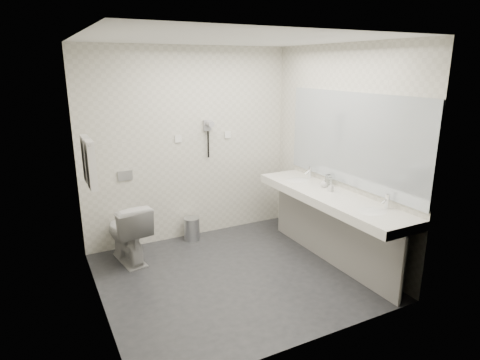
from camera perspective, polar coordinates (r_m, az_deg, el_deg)
floor at (r=4.68m, az=-0.81°, el=-13.15°), size 2.80×2.80×0.00m
ceiling at (r=4.11m, az=-0.95°, el=19.05°), size 2.80×2.80×0.00m
wall_back at (r=5.39m, az=-7.07°, el=4.79°), size 2.80×0.00×2.80m
wall_front at (r=3.16m, az=9.72°, el=-3.17°), size 2.80×0.00×2.80m
wall_left at (r=3.83m, az=-19.95°, el=-0.55°), size 0.00×2.60×2.60m
wall_right at (r=4.99m, az=13.69°, el=3.58°), size 0.00×2.60×2.60m
vanity_counter at (r=4.79m, az=12.40°, el=-2.44°), size 0.55×2.20×0.10m
vanity_panel at (r=4.95m, az=12.33°, el=-7.07°), size 0.03×2.15×0.75m
vanity_post_near at (r=4.30m, az=21.61°, el=-11.47°), size 0.06×0.06×0.75m
vanity_post_far at (r=5.74m, az=5.99°, el=-3.55°), size 0.06×0.06×0.75m
mirror at (r=4.80m, az=15.26°, el=5.43°), size 0.02×2.20×1.05m
basin_near at (r=4.33m, az=17.89°, el=-4.32°), size 0.40×0.31×0.05m
basin_far at (r=5.27m, az=7.94°, el=-0.15°), size 0.40×0.31×0.05m
faucet_near at (r=4.43m, az=19.78°, el=-2.78°), size 0.04×0.04×0.15m
faucet_far at (r=5.36m, az=9.69°, el=1.04°), size 0.04×0.04×0.15m
soap_bottle_a at (r=4.84m, az=12.52°, el=-0.97°), size 0.06×0.06×0.10m
soap_bottle_b at (r=4.99m, az=11.56°, el=-0.44°), size 0.09×0.09×0.10m
glass_left at (r=5.04m, az=12.35°, el=-0.28°), size 0.07×0.07×0.11m
glass_right at (r=5.12m, az=12.12°, el=0.06°), size 0.09×0.09×0.12m
toilet at (r=5.04m, az=-15.41°, el=-6.99°), size 0.51×0.77×0.73m
flush_plate at (r=5.22m, az=-15.67°, el=0.57°), size 0.18×0.02×0.12m
pedal_bin at (r=5.55m, az=-6.71°, el=-6.82°), size 0.24×0.24×0.29m
bin_lid at (r=5.49m, az=-6.77°, el=-5.34°), size 0.21×0.21×0.02m
towel_rail at (r=4.31m, az=-20.69°, el=5.20°), size 0.02×0.62×0.02m
towel_near at (r=4.22m, az=-20.03°, el=1.99°), size 0.07×0.24×0.48m
towel_far at (r=4.49m, az=-20.52°, el=2.73°), size 0.07×0.24×0.48m
dryer_cradle at (r=5.42m, az=-4.55°, el=7.59°), size 0.10×0.04×0.14m
dryer_barrel at (r=5.35m, az=-4.26°, el=7.82°), size 0.08×0.14×0.08m
dryer_cord at (r=5.44m, az=-4.43°, el=4.96°), size 0.02×0.02×0.35m
switch_plate_a at (r=5.32m, az=-8.58°, el=5.67°), size 0.09×0.02×0.09m
switch_plate_b at (r=5.58m, az=-1.73°, el=6.31°), size 0.09×0.02×0.09m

